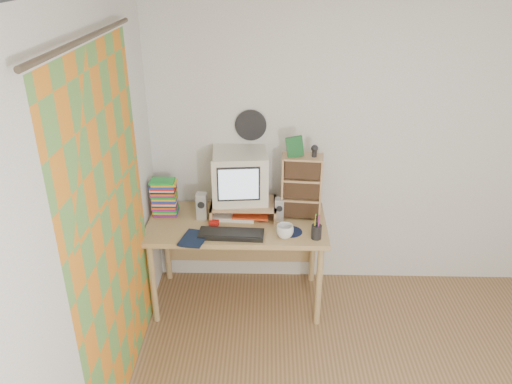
# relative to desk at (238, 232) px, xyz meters

# --- Properties ---
(ceiling) EXTENTS (3.50, 3.50, 0.00)m
(ceiling) POSITION_rel_desk_xyz_m (1.03, -1.44, 1.88)
(ceiling) COLOR white
(ceiling) RESTS_ON back_wall
(back_wall) EXTENTS (3.50, 0.00, 3.50)m
(back_wall) POSITION_rel_desk_xyz_m (1.03, 0.31, 0.63)
(back_wall) COLOR white
(back_wall) RESTS_ON floor
(left_wall) EXTENTS (0.00, 3.50, 3.50)m
(left_wall) POSITION_rel_desk_xyz_m (-0.72, -1.44, 0.63)
(left_wall) COLOR white
(left_wall) RESTS_ON floor
(curtain) EXTENTS (0.00, 2.20, 2.20)m
(curtain) POSITION_rel_desk_xyz_m (-0.68, -0.96, 0.53)
(curtain) COLOR orange
(curtain) RESTS_ON left_wall
(wall_disc) EXTENTS (0.25, 0.02, 0.25)m
(wall_disc) POSITION_rel_desk_xyz_m (0.10, 0.29, 0.81)
(wall_disc) COLOR black
(wall_disc) RESTS_ON back_wall
(desk) EXTENTS (1.40, 0.70, 0.75)m
(desk) POSITION_rel_desk_xyz_m (0.00, 0.00, 0.00)
(desk) COLOR tan
(desk) RESTS_ON floor
(monitor_riser) EXTENTS (0.52, 0.30, 0.12)m
(monitor_riser) POSITION_rel_desk_xyz_m (0.05, 0.04, 0.23)
(monitor_riser) COLOR tan
(monitor_riser) RESTS_ON desk
(crt_monitor) EXTENTS (0.46, 0.46, 0.40)m
(crt_monitor) POSITION_rel_desk_xyz_m (0.02, 0.09, 0.45)
(crt_monitor) COLOR beige
(crt_monitor) RESTS_ON monitor_riser
(speaker_left) EXTENTS (0.09, 0.09, 0.22)m
(speaker_left) POSITION_rel_desk_xyz_m (-0.28, -0.01, 0.24)
(speaker_left) COLOR silver
(speaker_left) RESTS_ON desk
(speaker_right) EXTENTS (0.07, 0.07, 0.19)m
(speaker_right) POSITION_rel_desk_xyz_m (0.33, -0.03, 0.23)
(speaker_right) COLOR silver
(speaker_right) RESTS_ON desk
(keyboard) EXTENTS (0.49, 0.19, 0.03)m
(keyboard) POSITION_rel_desk_xyz_m (-0.03, -0.29, 0.15)
(keyboard) COLOR black
(keyboard) RESTS_ON desk
(dvd_stack) EXTENTS (0.19, 0.14, 0.27)m
(dvd_stack) POSITION_rel_desk_xyz_m (-0.58, 0.05, 0.27)
(dvd_stack) COLOR brown
(dvd_stack) RESTS_ON desk
(cd_rack) EXTENTS (0.33, 0.20, 0.52)m
(cd_rack) POSITION_rel_desk_xyz_m (0.51, 0.04, 0.39)
(cd_rack) COLOR tan
(cd_rack) RESTS_ON desk
(mug) EXTENTS (0.15, 0.15, 0.10)m
(mug) POSITION_rel_desk_xyz_m (0.37, -0.29, 0.19)
(mug) COLOR white
(mug) RESTS_ON desk
(diary) EXTENTS (0.25, 0.21, 0.04)m
(diary) POSITION_rel_desk_xyz_m (-0.39, -0.33, 0.16)
(diary) COLOR #0E1934
(diary) RESTS_ON desk
(mousepad) EXTENTS (0.21, 0.21, 0.00)m
(mousepad) POSITION_rel_desk_xyz_m (0.42, -0.21, 0.14)
(mousepad) COLOR black
(mousepad) RESTS_ON desk
(pen_cup) EXTENTS (0.08, 0.08, 0.15)m
(pen_cup) POSITION_rel_desk_xyz_m (0.60, -0.30, 0.21)
(pen_cup) COLOR black
(pen_cup) RESTS_ON desk
(papers) EXTENTS (0.34, 0.26, 0.04)m
(papers) POSITION_rel_desk_xyz_m (0.03, 0.04, 0.16)
(papers) COLOR white
(papers) RESTS_ON desk
(red_box) EXTENTS (0.08, 0.06, 0.04)m
(red_box) POSITION_rel_desk_xyz_m (-0.17, -0.12, 0.15)
(red_box) COLOR red
(red_box) RESTS_ON desk
(game_box) EXTENTS (0.13, 0.05, 0.16)m
(game_box) POSITION_rel_desk_xyz_m (0.44, 0.02, 0.73)
(game_box) COLOR #185528
(game_box) RESTS_ON cd_rack
(webcam) EXTENTS (0.06, 0.06, 0.09)m
(webcam) POSITION_rel_desk_xyz_m (0.59, 0.04, 0.70)
(webcam) COLOR black
(webcam) RESTS_ON cd_rack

